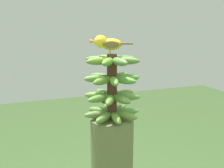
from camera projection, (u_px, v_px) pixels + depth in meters
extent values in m
cylinder|color=#4C2D1E|center=(112.00, 87.00, 1.29)|extent=(0.05, 0.05, 0.34)
ellipsoid|color=olive|center=(116.00, 118.00, 1.25)|extent=(0.14, 0.05, 0.04)
ellipsoid|color=olive|center=(125.00, 116.00, 1.28)|extent=(0.13, 0.12, 0.04)
ellipsoid|color=#5C9941|center=(126.00, 112.00, 1.34)|extent=(0.05, 0.14, 0.04)
ellipsoid|color=#5E933E|center=(119.00, 109.00, 1.39)|extent=(0.12, 0.13, 0.04)
ellipsoid|color=#629D3F|center=(108.00, 109.00, 1.40)|extent=(0.14, 0.05, 0.04)
ellipsoid|color=#639142|center=(100.00, 111.00, 1.36)|extent=(0.13, 0.12, 0.04)
ellipsoid|color=olive|center=(98.00, 114.00, 1.30)|extent=(0.05, 0.14, 0.04)
ellipsoid|color=#628E3F|center=(104.00, 118.00, 1.26)|extent=(0.12, 0.13, 0.04)
ellipsoid|color=#5F9946|center=(114.00, 92.00, 1.37)|extent=(0.14, 0.10, 0.04)
ellipsoid|color=#5E8C44|center=(104.00, 93.00, 1.36)|extent=(0.15, 0.08, 0.04)
ellipsoid|color=#6C9D3D|center=(98.00, 95.00, 1.31)|extent=(0.10, 0.14, 0.04)
ellipsoid|color=#689542|center=(100.00, 98.00, 1.26)|extent=(0.08, 0.15, 0.04)
ellipsoid|color=olive|center=(110.00, 100.00, 1.23)|extent=(0.14, 0.10, 0.04)
ellipsoid|color=olive|center=(121.00, 99.00, 1.24)|extent=(0.15, 0.08, 0.04)
ellipsoid|color=#659445|center=(126.00, 97.00, 1.29)|extent=(0.10, 0.14, 0.04)
ellipsoid|color=olive|center=(123.00, 94.00, 1.35)|extent=(0.08, 0.15, 0.04)
ellipsoid|color=#649738|center=(120.00, 76.00, 1.34)|extent=(0.11, 0.14, 0.04)
ellipsoid|color=#6A9C3B|center=(110.00, 76.00, 1.35)|extent=(0.15, 0.07, 0.04)
ellipsoid|color=#679446|center=(101.00, 77.00, 1.32)|extent=(0.14, 0.11, 0.04)
ellipsoid|color=#669947|center=(98.00, 79.00, 1.27)|extent=(0.07, 0.15, 0.04)
ellipsoid|color=olive|center=(103.00, 81.00, 1.23)|extent=(0.11, 0.14, 0.04)
ellipsoid|color=#65973E|center=(114.00, 81.00, 1.21)|extent=(0.15, 0.07, 0.04)
ellipsoid|color=#5D993E|center=(124.00, 80.00, 1.24)|extent=(0.14, 0.11, 0.04)
ellipsoid|color=#5F9A38|center=(126.00, 78.00, 1.29)|extent=(0.07, 0.15, 0.04)
ellipsoid|color=olive|center=(106.00, 59.00, 1.32)|extent=(0.14, 0.06, 0.04)
ellipsoid|color=#5C9341|center=(99.00, 60.00, 1.28)|extent=(0.11, 0.14, 0.04)
ellipsoid|color=olive|center=(99.00, 61.00, 1.23)|extent=(0.06, 0.14, 0.04)
ellipsoid|color=#699B36|center=(108.00, 62.00, 1.20)|extent=(0.14, 0.11, 0.04)
ellipsoid|color=#618B44|center=(119.00, 62.00, 1.20)|extent=(0.14, 0.06, 0.04)
ellipsoid|color=olive|center=(126.00, 61.00, 1.24)|extent=(0.11, 0.14, 0.04)
ellipsoid|color=#638A46|center=(124.00, 59.00, 1.29)|extent=(0.06, 0.14, 0.04)
ellipsoid|color=#639635|center=(116.00, 58.00, 1.33)|extent=(0.14, 0.11, 0.04)
cone|color=brown|center=(105.00, 97.00, 1.28)|extent=(0.04, 0.04, 0.06)
cylinder|color=#C68933|center=(110.00, 52.00, 1.28)|extent=(0.00, 0.01, 0.02)
cylinder|color=#C68933|center=(110.00, 52.00, 1.25)|extent=(0.01, 0.01, 0.02)
ellipsoid|color=yellow|center=(110.00, 44.00, 1.25)|extent=(0.09, 0.12, 0.06)
ellipsoid|color=brown|center=(111.00, 44.00, 1.28)|extent=(0.04, 0.08, 0.03)
ellipsoid|color=brown|center=(111.00, 45.00, 1.23)|extent=(0.04, 0.08, 0.03)
cube|color=brown|center=(127.00, 44.00, 1.25)|extent=(0.05, 0.07, 0.01)
sphere|color=yellow|center=(101.00, 41.00, 1.25)|extent=(0.06, 0.06, 0.06)
sphere|color=black|center=(99.00, 41.00, 1.23)|extent=(0.01, 0.01, 0.01)
cone|color=orange|center=(93.00, 41.00, 1.25)|extent=(0.03, 0.03, 0.02)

